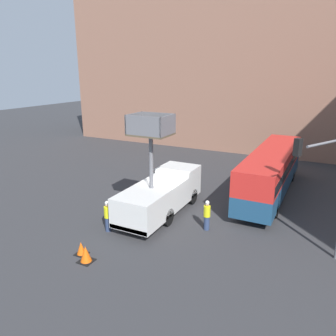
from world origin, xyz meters
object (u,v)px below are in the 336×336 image
Objects in this scene: road_worker_directing at (207,215)px; traffic_cone_mid_road at (81,249)px; city_bus at (271,169)px; traffic_cone_near_truck at (86,254)px; traffic_light_pole at (327,177)px; utility_truck at (161,192)px; road_worker_near_truck at (108,216)px.

traffic_cone_mid_road is (-4.57, -5.29, -0.57)m from road_worker_directing.
road_worker_directing is (-2.13, -7.36, -1.06)m from city_bus.
road_worker_directing is 6.93m from traffic_cone_near_truck.
traffic_light_pole is 8.69× the size of traffic_cone_mid_road.
utility_truck is 9.23× the size of traffic_cone_near_truck.
traffic_light_pole reaches higher than traffic_cone_near_truck.
utility_truck is 0.59× the size of city_bus.
city_bus is (5.40, 6.67, 0.46)m from utility_truck.
utility_truck reaches higher than traffic_light_pole.
traffic_cone_mid_road is (-1.29, -5.98, -1.17)m from utility_truck.
city_bus is at bearing 62.10° from traffic_cone_mid_road.
utility_truck is 11.14× the size of traffic_cone_mid_road.
city_bus is at bearing 65.06° from traffic_cone_near_truck.
traffic_cone_near_truck is (-0.66, -6.37, -1.10)m from utility_truck.
road_worker_directing is at bearing -11.90° from utility_truck.
traffic_light_pole is at bearing -87.49° from road_worker_near_truck.
traffic_light_pole is 11.49m from road_worker_near_truck.
city_bus is 18.89× the size of traffic_cone_mid_road.
city_bus is 7.73m from road_worker_directing.
utility_truck is 3.40m from road_worker_directing.
utility_truck is 6.23m from traffic_cone_mid_road.
traffic_cone_mid_road is (-10.32, -5.78, -3.55)m from traffic_light_pole.
traffic_light_pole reaches higher than traffic_cone_mid_road.
utility_truck is 6.50m from traffic_cone_near_truck.
traffic_light_pole is 12.00m from traffic_cone_near_truck.
traffic_light_pole is (9.03, -0.20, 2.38)m from utility_truck.
road_worker_directing is (-5.75, -0.49, -2.98)m from traffic_light_pole.
utility_truck reaches higher than traffic_cone_mid_road.
road_worker_near_truck is 1.03× the size of road_worker_directing.
utility_truck is 8.59m from city_bus.
city_bus reaches higher than traffic_cone_mid_road.
utility_truck is 3.79m from road_worker_near_truck.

